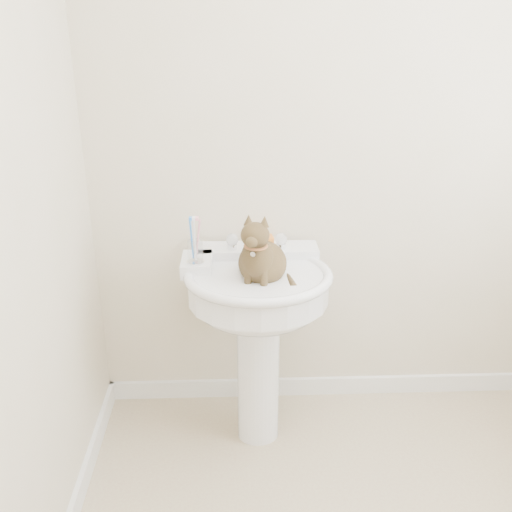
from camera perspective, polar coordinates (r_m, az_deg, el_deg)
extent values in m
cube|color=white|center=(2.89, 8.09, -12.69)|extent=(2.20, 0.02, 0.09)
cylinder|color=white|center=(2.46, 0.22, -11.85)|extent=(0.18, 0.18, 0.63)
cylinder|color=white|center=(2.25, 0.24, -3.21)|extent=(0.55, 0.55, 0.12)
ellipsoid|color=white|center=(2.28, 0.23, -4.57)|extent=(0.51, 0.44, 0.20)
torus|color=white|center=(2.22, 0.24, -1.93)|extent=(0.58, 0.58, 0.04)
cube|color=white|center=(2.40, 0.04, 0.34)|extent=(0.52, 0.14, 0.06)
cube|color=white|center=(2.30, -5.94, -0.84)|extent=(0.12, 0.18, 0.06)
cylinder|color=silver|center=(2.35, 0.08, 1.09)|extent=(0.05, 0.05, 0.05)
cylinder|color=silver|center=(2.29, 0.13, 1.32)|extent=(0.04, 0.04, 0.14)
sphere|color=white|center=(2.36, -2.62, 1.68)|extent=(0.06, 0.06, 0.06)
sphere|color=white|center=(2.36, 2.73, 1.75)|extent=(0.06, 0.06, 0.06)
cube|color=orange|center=(2.42, 0.63, 1.65)|extent=(0.10, 0.07, 0.03)
cylinder|color=silver|center=(2.24, -6.04, -0.59)|extent=(0.07, 0.07, 0.01)
cylinder|color=white|center=(2.22, -6.09, 0.50)|extent=(0.06, 0.06, 0.09)
cylinder|color=#2E7ADF|center=(2.21, -6.46, 1.70)|extent=(0.01, 0.01, 0.17)
cylinder|color=white|center=(2.21, -6.15, 1.70)|extent=(0.01, 0.01, 0.17)
cylinder|color=pink|center=(2.21, -5.83, 1.71)|extent=(0.01, 0.01, 0.17)
ellipsoid|color=brown|center=(2.21, 0.51, -0.69)|extent=(0.19, 0.22, 0.17)
ellipsoid|color=brown|center=(2.12, 0.61, -0.17)|extent=(0.12, 0.11, 0.15)
ellipsoid|color=brown|center=(2.05, 0.66, 2.07)|extent=(0.11, 0.10, 0.10)
cone|color=brown|center=(2.05, -0.19, 3.53)|extent=(0.04, 0.04, 0.04)
cone|color=brown|center=(2.06, 1.47, 3.55)|extent=(0.04, 0.04, 0.04)
cylinder|color=brown|center=(2.25, 2.99, -1.84)|extent=(0.03, 0.03, 0.20)
torus|color=brown|center=(2.08, 0.64, 1.00)|extent=(0.09, 0.09, 0.01)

